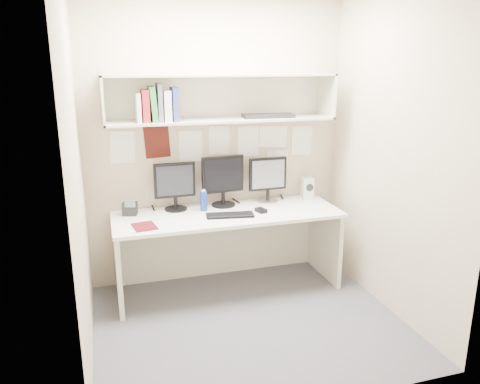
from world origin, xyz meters
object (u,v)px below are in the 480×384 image
object	(u,v)px
keyboard	(230,215)
maroon_notebook	(145,226)
desk_phone	(130,209)
speaker	(307,188)
monitor_right	(268,178)
desk	(228,250)
monitor_center	(223,179)
monitor_left	(175,184)

from	to	relation	value
keyboard	maroon_notebook	size ratio (longest dim) A/B	1.93
desk_phone	speaker	bearing A→B (deg)	15.39
monitor_right	keyboard	size ratio (longest dim) A/B	1.04
desk	monitor_center	world-z (taller)	monitor_center
maroon_notebook	keyboard	bearing A→B (deg)	-3.75
keyboard	speaker	xyz separation A→B (m)	(0.87, 0.31, 0.09)
monitor_center	desk_phone	distance (m)	0.87
monitor_right	desk_phone	bearing A→B (deg)	-179.33
desk	speaker	world-z (taller)	speaker
monitor_center	monitor_right	bearing A→B (deg)	-5.97
monitor_center	keyboard	xyz separation A→B (m)	(-0.03, -0.33, -0.24)
monitor_center	monitor_right	world-z (taller)	monitor_center
keyboard	maroon_notebook	distance (m)	0.74
keyboard	monitor_left	bearing A→B (deg)	150.33
monitor_center	monitor_right	xyz separation A→B (m)	(0.44, 0.00, -0.02)
desk	monitor_center	distance (m)	0.66
desk	keyboard	bearing A→B (deg)	-93.58
keyboard	speaker	bearing A→B (deg)	28.38
monitor_right	keyboard	world-z (taller)	monitor_right
desk	monitor_left	distance (m)	0.77
monitor_right	desk_phone	distance (m)	1.30
monitor_center	maroon_notebook	size ratio (longest dim) A/B	2.19
desk	maroon_notebook	bearing A→B (deg)	-166.52
monitor_left	monitor_right	size ratio (longest dim) A/B	1.01
desk	desk_phone	xyz separation A→B (m)	(-0.83, 0.18, 0.42)
speaker	monitor_left	bearing A→B (deg)	-172.71
monitor_center	speaker	world-z (taller)	monitor_center
monitor_left	keyboard	size ratio (longest dim) A/B	1.05
maroon_notebook	desk_phone	distance (m)	0.37
maroon_notebook	desk_phone	bearing A→B (deg)	95.10
desk	speaker	bearing A→B (deg)	13.03
keyboard	desk_phone	xyz separation A→B (m)	(-0.82, 0.29, 0.05)
monitor_left	keyboard	bearing A→B (deg)	-39.65
keyboard	maroon_notebook	bearing A→B (deg)	-166.12
monitor_left	monitor_right	distance (m)	0.88
keyboard	desk_phone	world-z (taller)	desk_phone
monitor_center	desk	bearing A→B (deg)	-100.81
monitor_left	desk_phone	bearing A→B (deg)	-175.25
maroon_notebook	monitor_left	bearing A→B (deg)	42.40
monitor_left	speaker	bearing A→B (deg)	-2.21
monitor_right	keyboard	xyz separation A→B (m)	(-0.46, -0.33, -0.23)
monitor_left	speaker	xyz separation A→B (m)	(1.28, -0.02, -0.13)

